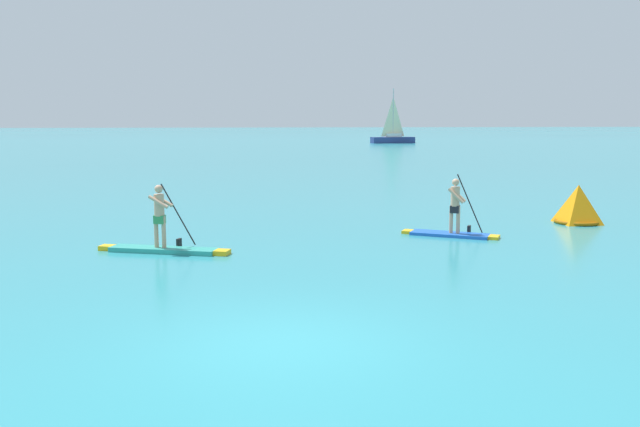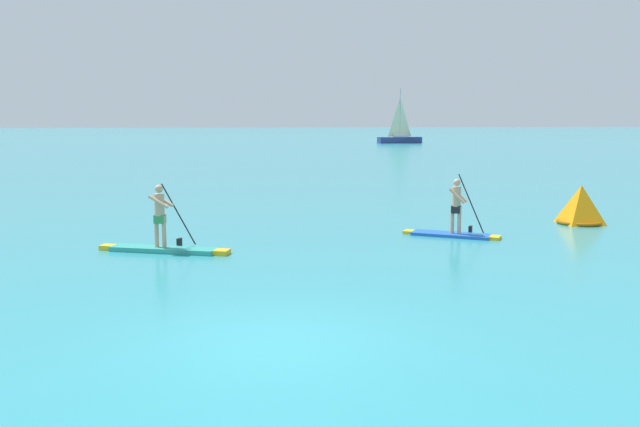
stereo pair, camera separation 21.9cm
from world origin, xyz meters
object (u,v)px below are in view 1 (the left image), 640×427
paddleboarder_mid_center (163,239)px  race_marker_buoy (578,206)px  paddleboarder_far_right (453,223)px  sailboat_right_horizon (393,136)px

paddleboarder_mid_center → race_marker_buoy: bearing=32.9°
paddleboarder_far_right → race_marker_buoy: size_ratio=1.55×
sailboat_right_horizon → paddleboarder_mid_center: bearing=64.1°
sailboat_right_horizon → race_marker_buoy: bearing=73.6°
paddleboarder_mid_center → race_marker_buoy: (13.12, 3.46, 0.23)m
paddleboarder_far_right → paddleboarder_mid_center: bearing=-140.3°
paddleboarder_mid_center → paddleboarder_far_right: 8.39m
paddleboarder_far_right → race_marker_buoy: bearing=50.5°
paddleboarder_mid_center → paddleboarder_far_right: paddleboarder_far_right is taller
race_marker_buoy → sailboat_right_horizon: 70.07m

